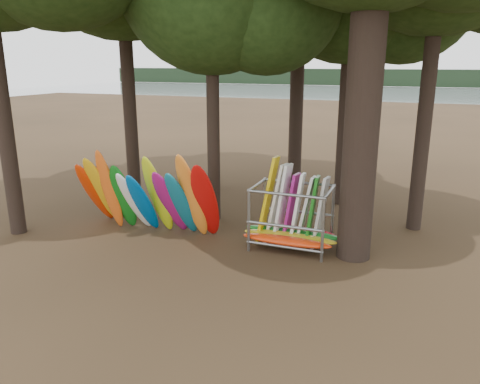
% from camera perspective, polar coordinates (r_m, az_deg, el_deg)
% --- Properties ---
extents(ground, '(120.00, 120.00, 0.00)m').
position_cam_1_polar(ground, '(14.90, -2.79, -6.57)').
color(ground, '#47331E').
rests_on(ground, ground).
extents(lake, '(160.00, 160.00, 0.00)m').
position_cam_1_polar(lake, '(73.02, 17.10, 10.46)').
color(lake, gray).
rests_on(lake, ground).
extents(far_shore, '(160.00, 4.00, 4.00)m').
position_cam_1_polar(far_shore, '(122.76, 19.19, 13.02)').
color(far_shore, black).
rests_on(far_shore, ground).
extents(kayak_row, '(5.24, 2.17, 3.13)m').
position_cam_1_polar(kayak_row, '(15.77, -11.18, -0.69)').
color(kayak_row, red).
rests_on(kayak_row, ground).
extents(storage_rack, '(3.14, 1.56, 2.85)m').
position_cam_1_polar(storage_rack, '(14.55, 6.29, -3.32)').
color(storage_rack, gray).
rests_on(storage_rack, ground).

